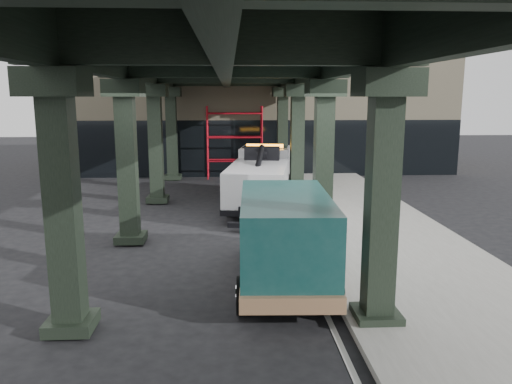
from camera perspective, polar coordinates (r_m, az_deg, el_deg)
name	(u,v)px	position (r m, az deg, el deg)	size (l,w,h in m)	color
ground	(241,262)	(13.95, -1.67, -7.99)	(90.00, 90.00, 0.00)	black
sidewalk	(380,237)	(16.54, 13.98, -5.00)	(5.00, 40.00, 0.15)	gray
lane_stripe	(293,240)	(15.98, 4.28, -5.53)	(0.12, 38.00, 0.01)	silver
viaduct	(225,64)	(15.23, -3.54, 14.44)	(7.40, 32.00, 6.40)	black
building	(264,104)	(33.28, 0.90, 9.98)	(22.00, 10.00, 8.00)	#C6B793
scaffolding	(235,140)	(27.95, -2.46, 5.92)	(3.08, 0.88, 4.00)	red
tow_truck	(261,176)	(20.91, 0.63, 1.86)	(3.22, 7.95, 2.54)	black
towed_van	(284,235)	(12.09, 3.24, -4.96)	(2.44, 5.64, 2.25)	#103B39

